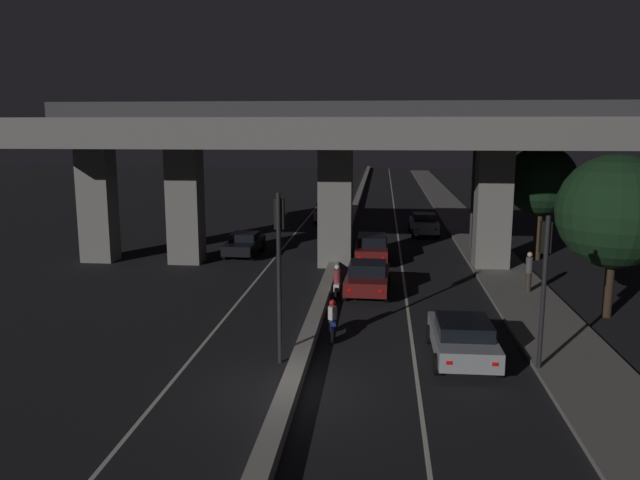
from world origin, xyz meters
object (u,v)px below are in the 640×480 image
(traffic_light_left_of_median, at_px, (279,249))
(car_dark_red_second, at_px, (368,277))
(car_silver_lead, at_px, (463,338))
(motorcycle_blue_filtering_near, at_px, (332,321))
(car_silver_second_oncoming, at_px, (329,211))
(traffic_light_right_of_median, at_px, (544,266))
(car_black_lead_oncoming, at_px, (244,244))
(car_silver_fourth, at_px, (424,224))
(street_lamp, at_px, (468,168))
(car_dark_red_third, at_px, (372,247))
(pedestrian_on_sidewalk, at_px, (529,271))
(motorcycle_white_filtering_mid, at_px, (337,283))

(traffic_light_left_of_median, relative_size, car_dark_red_second, 1.28)
(car_silver_lead, xyz_separation_m, motorcycle_blue_filtering_near, (-4.37, 1.75, -0.15))
(car_silver_second_oncoming, bearing_deg, traffic_light_right_of_median, 18.62)
(traffic_light_left_of_median, relative_size, car_black_lead_oncoming, 1.26)
(car_silver_lead, relative_size, car_silver_fourth, 1.06)
(motorcycle_blue_filtering_near, bearing_deg, street_lamp, -25.88)
(car_dark_red_third, height_order, pedestrian_on_sidewalk, pedestrian_on_sidewalk)
(traffic_light_left_of_median, bearing_deg, car_silver_second_oncoming, 92.00)
(traffic_light_left_of_median, xyz_separation_m, car_silver_second_oncoming, (-1.06, 30.53, -2.90))
(motorcycle_blue_filtering_near, height_order, pedestrian_on_sidewalk, pedestrian_on_sidewalk)
(car_dark_red_third, distance_m, car_silver_second_oncoming, 15.25)
(traffic_light_left_of_median, bearing_deg, car_dark_red_third, 80.46)
(car_silver_lead, xyz_separation_m, car_dark_red_third, (-3.20, 14.97, 0.02))
(car_dark_red_third, xyz_separation_m, car_silver_second_oncoming, (-3.71, 14.79, 0.05))
(street_lamp, distance_m, motorcycle_white_filtering_mid, 14.07)
(street_lamp, relative_size, car_black_lead_oncoming, 1.97)
(motorcycle_blue_filtering_near, bearing_deg, car_dark_red_third, -8.89)
(car_black_lead_oncoming, distance_m, car_silver_second_oncoming, 14.46)
(traffic_light_right_of_median, height_order, car_silver_fourth, traffic_light_right_of_median)
(street_lamp, distance_m, car_silver_lead, 19.17)
(car_silver_lead, height_order, car_silver_fourth, car_silver_fourth)
(car_silver_lead, relative_size, car_silver_second_oncoming, 0.95)
(traffic_light_left_of_median, xyz_separation_m, car_silver_fourth, (6.11, 24.67, -2.95))
(car_silver_lead, bearing_deg, car_silver_fourth, -1.22)
(car_dark_red_third, bearing_deg, car_silver_lead, -168.08)
(traffic_light_left_of_median, distance_m, traffic_light_right_of_median, 8.08)
(car_silver_lead, distance_m, car_dark_red_second, 8.57)
(car_silver_fourth, relative_size, car_silver_second_oncoming, 0.89)
(car_black_lead_oncoming, bearing_deg, pedestrian_on_sidewalk, 64.01)
(car_silver_second_oncoming, bearing_deg, car_dark_red_third, 16.04)
(motorcycle_blue_filtering_near, bearing_deg, car_black_lead_oncoming, 20.41)
(car_black_lead_oncoming, relative_size, pedestrian_on_sidewalk, 2.39)
(car_dark_red_second, bearing_deg, car_dark_red_third, 1.39)
(motorcycle_blue_filtering_near, bearing_deg, traffic_light_right_of_median, -114.67)
(car_silver_lead, distance_m, pedestrian_on_sidewalk, 9.27)
(street_lamp, xyz_separation_m, car_silver_lead, (-2.42, -18.52, -4.31))
(street_lamp, bearing_deg, traffic_light_right_of_median, -90.60)
(car_dark_red_third, relative_size, car_silver_fourth, 1.19)
(motorcycle_white_filtering_mid, bearing_deg, pedestrian_on_sidewalk, -80.67)
(car_silver_fourth, bearing_deg, pedestrian_on_sidewalk, -169.00)
(car_silver_second_oncoming, relative_size, motorcycle_blue_filtering_near, 2.37)
(car_black_lead_oncoming, bearing_deg, street_lamp, 102.57)
(traffic_light_left_of_median, bearing_deg, pedestrian_on_sidewalk, 43.06)
(street_lamp, bearing_deg, traffic_light_left_of_median, -113.20)
(car_dark_red_second, height_order, pedestrian_on_sidewalk, pedestrian_on_sidewalk)
(car_dark_red_third, xyz_separation_m, motorcycle_blue_filtering_near, (-1.17, -13.22, -0.17))
(motorcycle_white_filtering_mid, bearing_deg, car_silver_lead, -146.08)
(traffic_light_left_of_median, bearing_deg, car_silver_fourth, 76.09)
(car_black_lead_oncoming, height_order, motorcycle_white_filtering_mid, motorcycle_white_filtering_mid)
(car_dark_red_second, xyz_separation_m, car_black_lead_oncoming, (-7.44, 7.89, -0.06))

